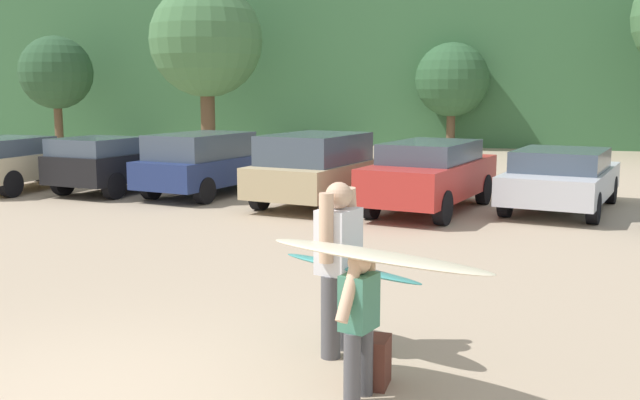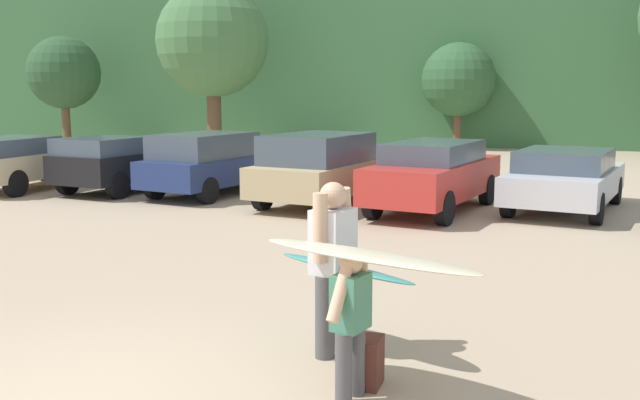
# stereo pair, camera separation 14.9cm
# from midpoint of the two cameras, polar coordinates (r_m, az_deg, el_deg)

# --- Properties ---
(ground_plane) EXTENTS (120.00, 120.00, 0.00)m
(ground_plane) POSITION_cam_midpoint_polar(r_m,az_deg,el_deg) (6.93, -18.81, -14.46)
(ground_plane) COLOR tan
(hillside_ridge) EXTENTS (108.00, 12.00, 8.32)m
(hillside_ridge) POSITION_cam_midpoint_polar(r_m,az_deg,el_deg) (39.87, 10.88, 10.68)
(hillside_ridge) COLOR #38663D
(hillside_ridge) RESTS_ON ground_plane
(tree_center_right) EXTENTS (3.46, 3.46, 5.14)m
(tree_center_right) POSITION_cam_midpoint_polar(r_m,az_deg,el_deg) (37.66, -19.94, 9.27)
(tree_center_right) COLOR brown
(tree_center_right) RESTS_ON ground_plane
(tree_center) EXTENTS (4.92, 4.92, 7.19)m
(tree_center) POSITION_cam_midpoint_polar(r_m,az_deg,el_deg) (33.00, -8.97, 12.11)
(tree_center) COLOR brown
(tree_center) RESTS_ON ground_plane
(tree_far_right) EXTENTS (3.23, 3.23, 4.65)m
(tree_far_right) POSITION_cam_midpoint_polar(r_m,az_deg,el_deg) (33.05, 10.09, 9.17)
(tree_far_right) COLOR brown
(tree_far_right) RESTS_ON ground_plane
(parked_car_champagne) EXTENTS (2.20, 4.54, 1.41)m
(parked_car_champagne) POSITION_cam_midpoint_polar(r_m,az_deg,el_deg) (21.03, -22.53, 2.85)
(parked_car_champagne) COLOR beige
(parked_car_champagne) RESTS_ON ground_plane
(parked_car_black) EXTENTS (2.45, 4.22, 1.45)m
(parked_car_black) POSITION_cam_midpoint_polar(r_m,az_deg,el_deg) (19.76, -15.63, 2.85)
(parked_car_black) COLOR black
(parked_car_black) RESTS_ON ground_plane
(parked_car_navy) EXTENTS (2.58, 4.63, 1.57)m
(parked_car_navy) POSITION_cam_midpoint_polar(r_m,az_deg,el_deg) (18.64, -8.85, 2.92)
(parked_car_navy) COLOR navy
(parked_car_navy) RESTS_ON ground_plane
(parked_car_tan) EXTENTS (2.69, 4.69, 1.65)m
(parked_car_tan) POSITION_cam_midpoint_polar(r_m,az_deg,el_deg) (16.86, -0.17, 2.55)
(parked_car_tan) COLOR tan
(parked_car_tan) RESTS_ON ground_plane
(parked_car_red) EXTENTS (2.58, 4.78, 1.53)m
(parked_car_red) POSITION_cam_midpoint_polar(r_m,az_deg,el_deg) (16.12, 8.36, 2.05)
(parked_car_red) COLOR #B72D28
(parked_car_red) RESTS_ON ground_plane
(parked_car_silver) EXTENTS (2.80, 4.80, 1.36)m
(parked_car_silver) POSITION_cam_midpoint_polar(r_m,az_deg,el_deg) (16.91, 18.03, 1.69)
(parked_car_silver) COLOR silver
(parked_car_silver) RESTS_ON ground_plane
(person_adult) EXTENTS (0.43, 0.67, 1.76)m
(person_adult) POSITION_cam_midpoint_polar(r_m,az_deg,el_deg) (7.34, 0.87, -4.52)
(person_adult) COLOR #4C4C51
(person_adult) RESTS_ON ground_plane
(person_child) EXTENTS (0.32, 0.60, 1.31)m
(person_child) POSITION_cam_midpoint_polar(r_m,az_deg,el_deg) (6.33, 2.36, -9.02)
(person_child) COLOR #4C4C51
(person_child) RESTS_ON ground_plane
(surfboard_teal) EXTENTS (1.81, 1.31, 0.18)m
(surfboard_teal) POSITION_cam_midpoint_polar(r_m,az_deg,el_deg) (7.43, 1.77, -5.31)
(surfboard_teal) COLOR teal
(surfboard_cream) EXTENTS (2.23, 1.38, 0.14)m
(surfboard_cream) POSITION_cam_midpoint_polar(r_m,az_deg,el_deg) (6.16, 3.61, -4.33)
(surfboard_cream) COLOR beige
(backpack_dropped) EXTENTS (0.24, 0.34, 0.45)m
(backpack_dropped) POSITION_cam_midpoint_polar(r_m,az_deg,el_deg) (6.79, 3.67, -12.43)
(backpack_dropped) COLOR #592D23
(backpack_dropped) RESTS_ON ground_plane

